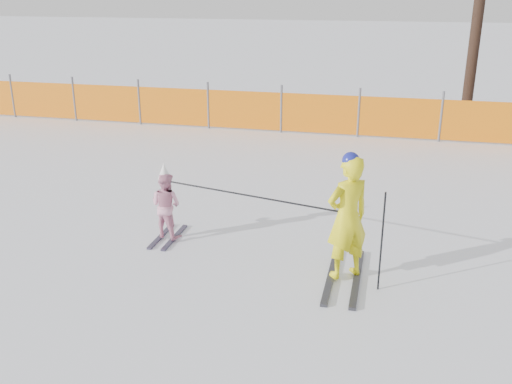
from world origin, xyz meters
TOP-DOWN VIEW (x-y plane):
  - ground at (0.00, 0.00)m, footprint 120.00×120.00m
  - adult at (1.27, 0.20)m, footprint 0.72×1.60m
  - child at (-1.48, 0.86)m, footprint 0.58×0.94m
  - ski_poles at (0.51, 0.35)m, footprint 3.10×0.85m
  - safety_fence at (-2.84, 7.85)m, footprint 16.59×0.06m

SIDE VIEW (x-z plane):
  - ground at x=0.00m, z-range 0.00..0.00m
  - child at x=-1.48m, z-range -0.05..1.15m
  - safety_fence at x=-2.84m, z-range -0.07..1.18m
  - ski_poles at x=0.51m, z-range 0.18..1.50m
  - adult at x=1.27m, z-range -0.01..1.73m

